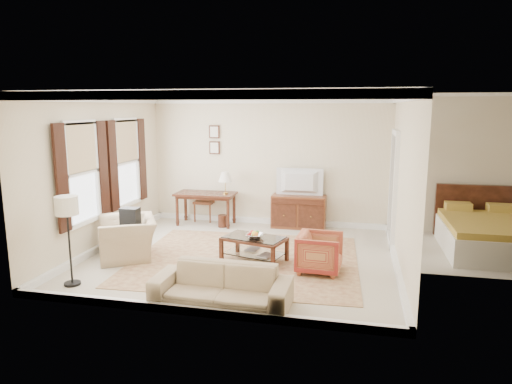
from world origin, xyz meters
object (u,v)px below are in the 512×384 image
at_px(coffee_table, 254,243).
at_px(striped_armchair, 320,251).
at_px(club_armchair, 128,231).
at_px(writing_desk, 206,198).
at_px(tv, 299,174).
at_px(sofa, 221,280).
at_px(sideboard, 299,212).

height_order(coffee_table, striped_armchair, striped_armchair).
xyz_separation_m(coffee_table, club_armchair, (-2.29, -0.25, 0.14)).
bearing_deg(coffee_table, writing_desk, 126.01).
bearing_deg(club_armchair, tv, 104.11).
distance_m(coffee_table, sofa, 1.86).
relative_size(tv, striped_armchair, 1.38).
distance_m(tv, coffee_table, 2.65).
xyz_separation_m(sideboard, coffee_table, (-0.47, -2.47, -0.03)).
relative_size(writing_desk, sofa, 0.72).
xyz_separation_m(striped_armchair, sofa, (-1.20, -1.59, 0.01)).
height_order(tv, club_armchair, tv).
bearing_deg(sideboard, sofa, -96.67).
xyz_separation_m(writing_desk, tv, (2.13, 0.16, 0.60)).
distance_m(writing_desk, striped_armchair, 3.83).
relative_size(writing_desk, sideboard, 1.13).
bearing_deg(coffee_table, tv, 79.18).
relative_size(sideboard, coffee_table, 1.01).
relative_size(coffee_table, club_armchair, 1.08).
bearing_deg(sofa, coffee_table, 90.12).
height_order(sideboard, sofa, same).
distance_m(writing_desk, sofa, 4.47).
relative_size(tv, coffee_table, 0.83).
bearing_deg(tv, club_armchair, 44.35).
bearing_deg(coffee_table, club_armchair, -173.86).
height_order(striped_armchair, club_armchair, club_armchair).
relative_size(tv, club_armchair, 0.90).
distance_m(writing_desk, sideboard, 2.16).
bearing_deg(sideboard, tv, -90.00).
bearing_deg(tv, coffee_table, 79.18).
bearing_deg(club_armchair, sideboard, 104.32).
xyz_separation_m(coffee_table, striped_armchair, (1.17, -0.27, 0.02)).
bearing_deg(club_armchair, sofa, 24.11).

